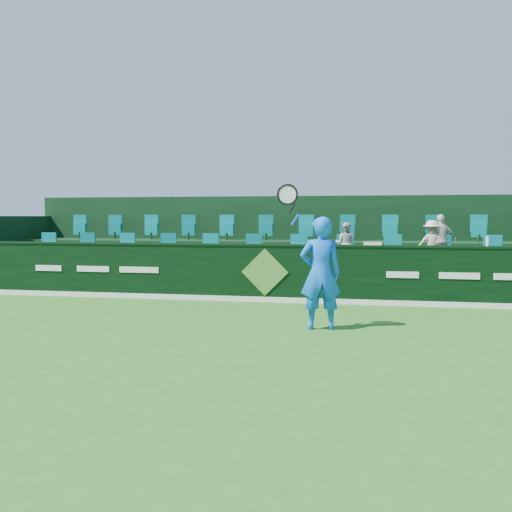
% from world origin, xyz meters
% --- Properties ---
extents(ground, '(60.00, 60.00, 0.00)m').
position_xyz_m(ground, '(0.00, 0.00, 0.00)').
color(ground, '#246518').
rests_on(ground, ground).
extents(sponsor_hoarding, '(16.00, 0.25, 1.35)m').
position_xyz_m(sponsor_hoarding, '(0.00, 4.00, 0.67)').
color(sponsor_hoarding, black).
rests_on(sponsor_hoarding, ground).
extents(stand_tier_front, '(16.00, 2.00, 0.80)m').
position_xyz_m(stand_tier_front, '(0.00, 5.10, 0.40)').
color(stand_tier_front, black).
rests_on(stand_tier_front, ground).
extents(stand_tier_back, '(16.00, 1.80, 1.30)m').
position_xyz_m(stand_tier_back, '(0.00, 7.00, 0.65)').
color(stand_tier_back, black).
rests_on(stand_tier_back, ground).
extents(stand_rear, '(16.00, 4.10, 2.60)m').
position_xyz_m(stand_rear, '(0.00, 7.44, 1.22)').
color(stand_rear, black).
rests_on(stand_rear, ground).
extents(seat_row_front, '(13.50, 0.50, 0.60)m').
position_xyz_m(seat_row_front, '(0.00, 5.50, 1.10)').
color(seat_row_front, '#037C7D').
rests_on(seat_row_front, stand_tier_front).
extents(seat_row_back, '(13.50, 0.50, 0.60)m').
position_xyz_m(seat_row_back, '(0.00, 7.30, 1.60)').
color(seat_row_back, '#037C7D').
rests_on(seat_row_back, stand_tier_back).
extents(tennis_player, '(1.24, 0.62, 2.63)m').
position_xyz_m(tennis_player, '(1.51, 0.95, 1.01)').
color(tennis_player, blue).
rests_on(tennis_player, ground).
extents(spectator_left, '(0.57, 0.47, 1.04)m').
position_xyz_m(spectator_left, '(1.80, 5.12, 1.32)').
color(spectator_left, beige).
rests_on(spectator_left, stand_tier_front).
extents(spectator_middle, '(0.78, 0.47, 1.24)m').
position_xyz_m(spectator_middle, '(4.05, 5.12, 1.42)').
color(spectator_middle, silver).
rests_on(spectator_middle, stand_tier_front).
extents(spectator_right, '(0.72, 0.42, 1.10)m').
position_xyz_m(spectator_right, '(3.84, 5.12, 1.35)').
color(spectator_right, beige).
rests_on(spectator_right, stand_tier_front).
extents(towel, '(0.40, 0.26, 0.06)m').
position_xyz_m(towel, '(2.44, 4.00, 1.38)').
color(towel, silver).
rests_on(towel, sponsor_hoarding).
extents(drinks_bottle, '(0.07, 0.07, 0.22)m').
position_xyz_m(drinks_bottle, '(4.88, 4.00, 1.46)').
color(drinks_bottle, white).
rests_on(drinks_bottle, sponsor_hoarding).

